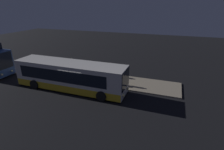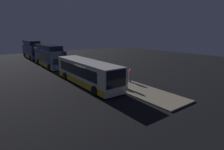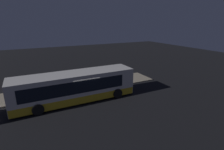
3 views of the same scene
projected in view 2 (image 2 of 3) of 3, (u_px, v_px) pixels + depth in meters
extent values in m
plane|color=black|center=(89.00, 86.00, 20.43)|extent=(80.00, 80.00, 0.00)
cube|color=gray|center=(112.00, 81.00, 22.37)|extent=(20.00, 3.58, 0.13)
cube|color=silver|center=(87.00, 72.00, 20.76)|extent=(11.50, 2.58, 2.65)
cube|color=gold|center=(87.00, 80.00, 20.99)|extent=(11.44, 2.60, 0.70)
cube|color=black|center=(86.00, 69.00, 20.91)|extent=(9.43, 2.61, 1.17)
cube|color=black|center=(117.00, 79.00, 16.16)|extent=(0.06, 2.27, 1.70)
sphere|color=#F9E58C|center=(122.00, 90.00, 16.85)|extent=(0.24, 0.24, 0.24)
sphere|color=#F9E58C|center=(111.00, 93.00, 16.03)|extent=(0.24, 0.24, 0.24)
cylinder|color=black|center=(115.00, 86.00, 18.69)|extent=(0.96, 0.30, 0.96)
cylinder|color=black|center=(95.00, 91.00, 17.20)|extent=(0.96, 0.30, 0.96)
cylinder|color=black|center=(83.00, 73.00, 24.53)|extent=(0.96, 0.30, 0.96)
cylinder|color=black|center=(65.00, 76.00, 23.04)|extent=(0.96, 0.30, 0.96)
cube|color=#33518C|center=(49.00, 57.00, 31.82)|extent=(10.81, 2.46, 2.94)
cube|color=gold|center=(50.00, 63.00, 32.08)|extent=(10.76, 2.48, 0.70)
cube|color=black|center=(49.00, 55.00, 31.95)|extent=(8.87, 2.49, 1.30)
cube|color=black|center=(60.00, 58.00, 27.48)|extent=(0.06, 2.17, 1.88)
sphere|color=#F9E58C|center=(65.00, 67.00, 28.20)|extent=(0.24, 0.24, 0.24)
sphere|color=#F9E58C|center=(56.00, 68.00, 27.41)|extent=(0.24, 0.24, 0.24)
cylinder|color=black|center=(64.00, 66.00, 29.92)|extent=(1.07, 0.30, 1.07)
cylinder|color=black|center=(49.00, 67.00, 28.50)|extent=(1.07, 0.30, 1.07)
cylinder|color=black|center=(51.00, 60.00, 35.42)|extent=(1.07, 0.30, 1.07)
cylinder|color=black|center=(38.00, 62.00, 33.99)|extent=(1.07, 0.30, 1.07)
cube|color=black|center=(48.00, 47.00, 31.72)|extent=(9.19, 2.27, 0.76)
cube|color=#33518C|center=(32.00, 51.00, 42.13)|extent=(10.09, 2.45, 3.04)
cube|color=gold|center=(33.00, 56.00, 42.41)|extent=(10.04, 2.47, 0.70)
cube|color=black|center=(32.00, 49.00, 42.24)|extent=(8.27, 2.48, 1.34)
cube|color=black|center=(37.00, 51.00, 38.07)|extent=(0.06, 2.16, 1.95)
sphere|color=#F9E58C|center=(41.00, 58.00, 38.80)|extent=(0.24, 0.24, 0.24)
sphere|color=#F9E58C|center=(35.00, 58.00, 38.03)|extent=(0.24, 0.24, 0.24)
cylinder|color=black|center=(42.00, 57.00, 40.44)|extent=(1.07, 0.30, 1.07)
cylinder|color=black|center=(30.00, 58.00, 39.02)|extent=(1.07, 0.30, 1.07)
cylinder|color=black|center=(35.00, 54.00, 45.56)|extent=(1.07, 0.30, 1.07)
cylinder|color=black|center=(25.00, 55.00, 44.15)|extent=(1.07, 0.30, 1.07)
cube|color=black|center=(31.00, 42.00, 41.97)|extent=(8.57, 2.25, 0.96)
cylinder|color=gray|center=(130.00, 79.00, 21.46)|extent=(0.38, 0.38, 0.74)
cylinder|color=#CC6B8C|center=(130.00, 73.00, 21.30)|extent=(0.54, 0.54, 0.65)
sphere|color=beige|center=(130.00, 70.00, 21.19)|extent=(0.24, 0.24, 0.24)
cylinder|color=silver|center=(127.00, 85.00, 18.91)|extent=(0.27, 0.27, 0.71)
cylinder|color=#8CB766|center=(127.00, 79.00, 18.75)|extent=(0.39, 0.39, 0.62)
sphere|color=#9E7051|center=(127.00, 76.00, 18.65)|extent=(0.23, 0.23, 0.23)
cylinder|color=silver|center=(116.00, 82.00, 20.11)|extent=(0.31, 0.31, 0.78)
cylinder|color=#BF3333|center=(116.00, 76.00, 19.93)|extent=(0.44, 0.44, 0.68)
sphere|color=tan|center=(116.00, 72.00, 19.82)|extent=(0.25, 0.25, 0.25)
cube|color=#598C59|center=(115.00, 79.00, 19.79)|extent=(0.31, 0.20, 0.24)
cube|color=#334C7F|center=(119.00, 81.00, 20.57)|extent=(0.45, 0.23, 0.73)
cylinder|color=black|center=(119.00, 77.00, 20.46)|extent=(0.02, 0.02, 0.24)
cylinder|color=#4C4C51|center=(97.00, 69.00, 23.19)|extent=(0.10, 0.10, 2.34)
cube|color=beige|center=(97.00, 63.00, 22.98)|extent=(0.04, 0.76, 0.46)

